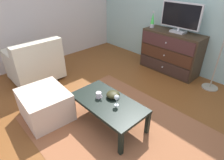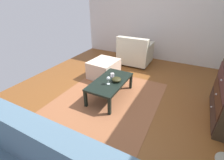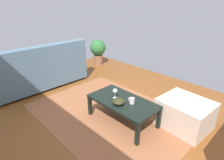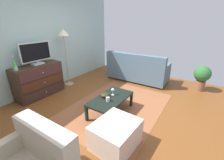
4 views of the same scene
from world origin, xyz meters
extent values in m
cube|color=brown|center=(0.00, 0.00, -0.03)|extent=(5.89, 4.77, 0.05)
cube|color=#A1C3BF|center=(0.00, 2.14, 1.40)|extent=(5.89, 0.12, 2.79)
cube|color=#935636|center=(0.20, -0.20, 0.00)|extent=(2.60, 1.90, 0.01)
cube|color=#3B2B1C|center=(-0.38, 1.84, 0.42)|extent=(1.20, 0.45, 0.84)
cube|color=#35231D|center=(-0.38, 1.61, 0.16)|extent=(1.14, 0.02, 0.24)
sphere|color=silver|center=(-0.38, 1.59, 0.16)|extent=(0.03, 0.03, 0.03)
cube|color=#422416|center=(-0.38, 1.61, 0.42)|extent=(1.14, 0.02, 0.24)
sphere|color=silver|center=(-0.38, 1.59, 0.42)|extent=(0.03, 0.03, 0.03)
cube|color=#432524|center=(-0.38, 1.61, 0.68)|extent=(1.14, 0.02, 0.24)
sphere|color=silver|center=(-0.38, 1.59, 0.68)|extent=(0.03, 0.03, 0.03)
cube|color=silver|center=(-0.32, 1.86, 0.86)|extent=(0.28, 0.18, 0.04)
cylinder|color=silver|center=(-0.32, 1.86, 0.91)|extent=(0.04, 0.04, 0.05)
cube|color=silver|center=(-0.32, 1.86, 1.16)|extent=(0.78, 0.05, 0.47)
cube|color=black|center=(-0.32, 1.83, 1.16)|extent=(0.73, 0.01, 0.42)
cylinder|color=#B7B7BC|center=(-0.88, 1.79, 0.88)|extent=(0.09, 0.09, 0.08)
cone|color=#3FD84C|center=(-0.88, 1.79, 1.03)|extent=(0.08, 0.08, 0.22)
cylinder|color=#B7B7BC|center=(-0.88, 1.79, 1.16)|extent=(0.04, 0.04, 0.03)
cube|color=black|center=(-0.57, 0.04, 0.17)|extent=(0.05, 0.05, 0.33)
cube|color=black|center=(0.42, 0.04, 0.17)|extent=(0.05, 0.05, 0.33)
cube|color=black|center=(-0.57, -0.46, 0.17)|extent=(0.05, 0.05, 0.33)
cube|color=black|center=(0.42, -0.46, 0.17)|extent=(0.05, 0.05, 0.33)
cube|color=black|center=(-0.07, -0.21, 0.35)|extent=(1.05, 0.56, 0.04)
cylinder|color=silver|center=(0.06, -0.18, 0.37)|extent=(0.06, 0.06, 0.00)
cylinder|color=silver|center=(0.06, -0.18, 0.42)|extent=(0.01, 0.01, 0.09)
sphere|color=silver|center=(0.06, -0.18, 0.49)|extent=(0.07, 0.07, 0.07)
cylinder|color=silver|center=(-0.22, -0.24, 0.41)|extent=(0.08, 0.08, 0.08)
torus|color=silver|center=(-0.17, -0.24, 0.42)|extent=(0.05, 0.01, 0.05)
ellipsoid|color=#2E2B15|center=(-0.10, -0.09, 0.41)|extent=(0.19, 0.19, 0.08)
cylinder|color=#332319|center=(-2.32, -0.03, 0.03)|extent=(0.05, 0.05, 0.05)
cylinder|color=#332319|center=(-2.32, -0.75, 0.03)|extent=(0.05, 0.05, 0.05)
cylinder|color=#332319|center=(-1.68, -0.03, 0.03)|extent=(0.05, 0.05, 0.05)
cylinder|color=#332319|center=(-1.68, -0.75, 0.03)|extent=(0.05, 0.05, 0.05)
cube|color=beige|center=(-2.00, -0.39, 0.24)|extent=(0.80, 0.88, 0.37)
cube|color=beige|center=(-1.70, -0.39, 0.63)|extent=(0.20, 0.88, 0.41)
cube|color=beige|center=(-2.00, -0.01, 0.52)|extent=(0.76, 0.12, 0.20)
cube|color=beige|center=(-2.00, -0.77, 0.52)|extent=(0.76, 0.12, 0.20)
cylinder|color=tan|center=(-2.25, -0.41, 0.50)|extent=(0.16, 0.40, 0.16)
cube|color=beige|center=(-0.80, -0.78, 0.21)|extent=(0.74, 0.64, 0.43)
cylinder|color=#A59E8C|center=(0.54, 1.78, 0.01)|extent=(0.28, 0.28, 0.02)
cylinder|color=#A59E8C|center=(0.54, 1.78, 0.76)|extent=(0.02, 0.02, 1.47)
camera|label=1|loc=(1.43, -1.55, 1.89)|focal=30.01mm
camera|label=2|loc=(2.33, 1.08, 1.87)|focal=25.55mm
camera|label=3|loc=(-1.71, 1.62, 1.78)|focal=29.96mm
camera|label=4|loc=(-2.38, -1.73, 1.86)|focal=23.80mm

